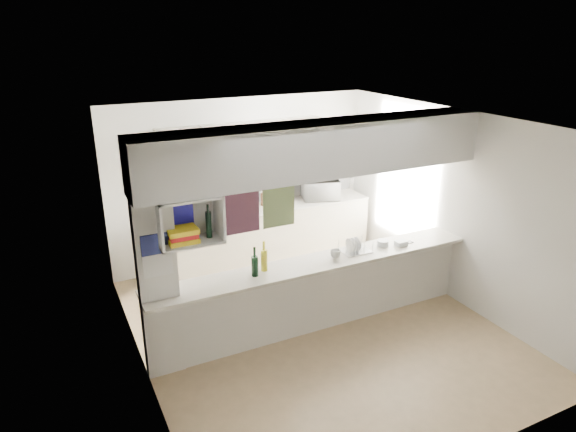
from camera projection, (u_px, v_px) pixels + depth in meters
floor at (316, 328)px, 6.49m from camera, size 4.80×4.80×0.00m
ceiling at (320, 122)px, 5.59m from camera, size 4.80×4.80×0.00m
wall_back at (242, 181)px, 8.06m from camera, size 4.20×0.00×4.20m
wall_left at (136, 267)px, 5.16m from camera, size 0.00×4.80×4.80m
wall_right at (453, 206)px, 6.92m from camera, size 0.00×4.80×4.80m
servery_partition at (305, 206)px, 5.84m from camera, size 4.20×0.50×2.60m
cubby_shelf at (187, 223)px, 5.19m from camera, size 0.65×0.35×0.50m
kitchen_run at (259, 213)px, 8.07m from camera, size 3.60×0.63×2.24m
microwave at (321, 189)px, 8.39m from camera, size 0.68×0.55×0.32m
bowl at (317, 178)px, 8.33m from camera, size 0.22×0.22×0.05m
dish_rack at (355, 246)px, 6.43m from camera, size 0.37×0.28×0.20m
cup at (335, 254)px, 6.23m from camera, size 0.16×0.16×0.10m
wine_bottles at (260, 262)px, 5.84m from camera, size 0.23×0.16×0.37m
plastic_tubs at (390, 243)px, 6.62m from camera, size 0.49×0.23×0.07m
utensil_jar at (205, 212)px, 7.66m from camera, size 0.09×0.09×0.13m
knife_block at (265, 199)px, 8.09m from camera, size 0.13×0.12×0.21m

